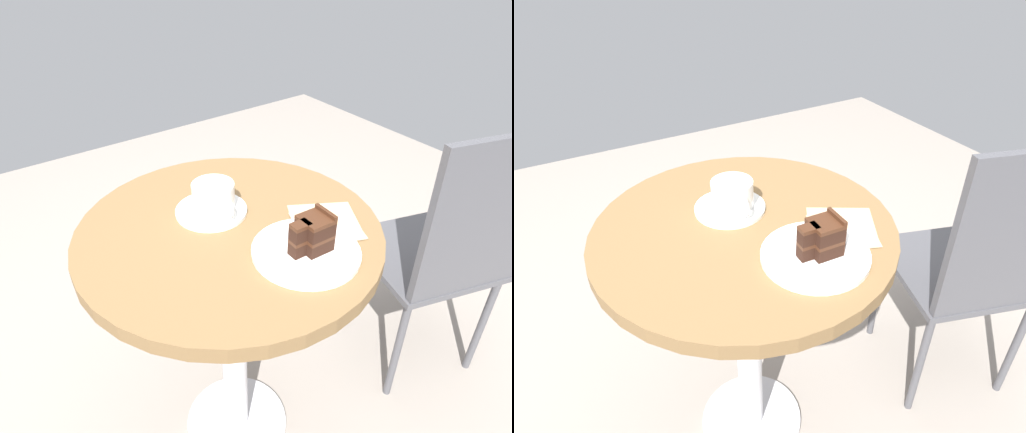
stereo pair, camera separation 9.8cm
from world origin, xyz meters
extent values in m
cube|color=gray|center=(0.00, 0.00, -0.01)|extent=(4.40, 4.40, 0.01)
cylinder|color=brown|center=(0.00, 0.00, 0.74)|extent=(0.68, 0.68, 0.03)
cylinder|color=silver|center=(0.00, 0.00, 0.37)|extent=(0.07, 0.07, 0.70)
cylinder|color=silver|center=(0.00, 0.00, 0.01)|extent=(0.31, 0.31, 0.02)
cylinder|color=white|center=(-0.08, 0.00, 0.76)|extent=(0.17, 0.17, 0.01)
cylinder|color=white|center=(-0.08, 0.01, 0.80)|extent=(0.10, 0.10, 0.06)
cylinder|color=beige|center=(-0.08, 0.01, 0.83)|extent=(0.09, 0.09, 0.00)
torus|color=white|center=(-0.02, 0.01, 0.80)|extent=(0.05, 0.01, 0.05)
cube|color=silver|center=(-0.12, 0.01, 0.77)|extent=(0.02, 0.09, 0.00)
ellipsoid|color=silver|center=(-0.11, 0.06, 0.77)|extent=(0.02, 0.02, 0.00)
cylinder|color=white|center=(0.17, 0.08, 0.76)|extent=(0.23, 0.23, 0.01)
cube|color=black|center=(0.18, 0.09, 0.78)|extent=(0.06, 0.06, 0.03)
cube|color=black|center=(0.17, 0.05, 0.78)|extent=(0.03, 0.04, 0.03)
cube|color=#422314|center=(0.18, 0.09, 0.80)|extent=(0.06, 0.06, 0.01)
cube|color=#422314|center=(0.17, 0.05, 0.80)|extent=(0.03, 0.04, 0.01)
cube|color=black|center=(0.18, 0.09, 0.82)|extent=(0.06, 0.06, 0.03)
cube|color=black|center=(0.17, 0.05, 0.82)|extent=(0.03, 0.04, 0.03)
cube|color=#422314|center=(0.18, 0.09, 0.84)|extent=(0.06, 0.06, 0.01)
cube|color=#422314|center=(0.17, 0.05, 0.84)|extent=(0.03, 0.04, 0.01)
cube|color=#422314|center=(0.18, 0.12, 0.81)|extent=(0.06, 0.01, 0.08)
cube|color=silver|center=(0.15, 0.10, 0.77)|extent=(0.08, 0.09, 0.00)
cube|color=silver|center=(0.20, 0.15, 0.77)|extent=(0.04, 0.04, 0.00)
cube|color=tan|center=(0.11, 0.19, 0.76)|extent=(0.20, 0.20, 0.00)
cube|color=tan|center=(0.13, 0.18, 0.76)|extent=(0.18, 0.18, 0.00)
cylinder|color=#4C4C51|center=(-0.01, 0.87, 0.21)|extent=(0.02, 0.02, 0.42)
cylinder|color=#4C4C51|center=(-0.10, 0.56, 0.21)|extent=(0.02, 0.02, 0.42)
cylinder|color=#4C4C51|center=(0.30, 0.78, 0.21)|extent=(0.02, 0.02, 0.42)
cylinder|color=#4C4C51|center=(0.21, 0.47, 0.21)|extent=(0.02, 0.02, 0.42)
cube|color=#4C4C51|center=(0.10, 0.67, 0.43)|extent=(0.48, 0.48, 0.02)
cube|color=#4C4C51|center=(0.27, 0.62, 0.67)|extent=(0.13, 0.35, 0.47)
camera|label=1|loc=(0.71, -0.44, 1.35)|focal=32.00mm
camera|label=2|loc=(0.76, -0.36, 1.35)|focal=32.00mm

